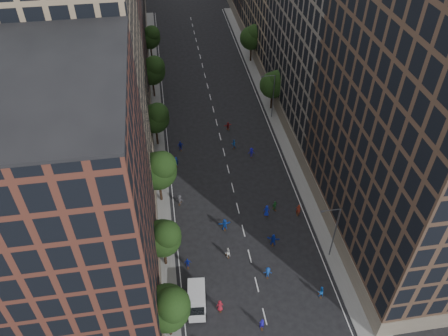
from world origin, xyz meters
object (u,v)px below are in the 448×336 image
object	(u,v)px
cargo_van	(197,300)
skater_2	(321,292)
skater_1	(262,324)
streetlamp_far	(272,94)
streetlamp_near	(334,230)

from	to	relation	value
cargo_van	skater_2	bearing A→B (deg)	1.58
skater_1	streetlamp_far	bearing A→B (deg)	-106.49
skater_1	cargo_van	bearing A→B (deg)	-31.27
streetlamp_far	cargo_van	size ratio (longest dim) A/B	1.86
skater_2	cargo_van	bearing A→B (deg)	-4.16
streetlamp_far	skater_1	size ratio (longest dim) A/B	5.26
streetlamp_near	streetlamp_far	xyz separation A→B (m)	(0.00, 33.00, 0.00)
cargo_van	streetlamp_far	bearing A→B (deg)	69.67
skater_2	streetlamp_near	bearing A→B (deg)	-117.70
streetlamp_near	skater_1	size ratio (longest dim) A/B	5.26
streetlamp_far	cargo_van	distance (m)	42.12
cargo_van	skater_2	xyz separation A→B (m)	(15.17, -1.00, -0.46)
cargo_van	skater_2	size ratio (longest dim) A/B	2.83
skater_1	skater_2	size ratio (longest dim) A/B	1.00
streetlamp_near	cargo_van	world-z (taller)	streetlamp_near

